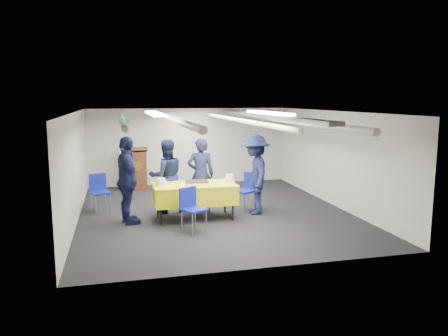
{
  "coord_description": "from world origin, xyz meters",
  "views": [
    {
      "loc": [
        -2.11,
        -9.59,
        2.6
      ],
      "look_at": [
        0.19,
        -0.2,
        1.05
      ],
      "focal_mm": 35.0,
      "sensor_mm": 36.0,
      "label": 1
    }
  ],
  "objects_px": {
    "serving_table": "(194,193)",
    "chair_near": "(191,205)",
    "chair_right": "(247,187)",
    "podium": "(137,168)",
    "chair_left": "(99,189)",
    "sailor_c": "(127,181)",
    "sheet_cake": "(197,183)",
    "sailor_b": "(166,176)",
    "sailor_d": "(255,174)",
    "sailor_a": "(201,175)"
  },
  "relations": [
    {
      "from": "serving_table",
      "to": "chair_left",
      "type": "relative_size",
      "value": 2.04
    },
    {
      "from": "sheet_cake",
      "to": "chair_right",
      "type": "xyz_separation_m",
      "value": [
        1.31,
        0.58,
        -0.28
      ]
    },
    {
      "from": "serving_table",
      "to": "chair_right",
      "type": "relative_size",
      "value": 2.04
    },
    {
      "from": "sailor_b",
      "to": "chair_right",
      "type": "bearing_deg",
      "value": 167.24
    },
    {
      "from": "chair_right",
      "to": "sailor_d",
      "type": "bearing_deg",
      "value": -81.75
    },
    {
      "from": "podium",
      "to": "sailor_a",
      "type": "bearing_deg",
      "value": -65.1
    },
    {
      "from": "sailor_d",
      "to": "sailor_b",
      "type": "bearing_deg",
      "value": -100.48
    },
    {
      "from": "sheet_cake",
      "to": "chair_left",
      "type": "height_order",
      "value": "chair_left"
    },
    {
      "from": "chair_right",
      "to": "sailor_d",
      "type": "distance_m",
      "value": 0.55
    },
    {
      "from": "sailor_b",
      "to": "sailor_d",
      "type": "xyz_separation_m",
      "value": [
        1.92,
        -0.61,
        0.07
      ]
    },
    {
      "from": "sailor_c",
      "to": "podium",
      "type": "bearing_deg",
      "value": -18.72
    },
    {
      "from": "chair_near",
      "to": "sailor_a",
      "type": "distance_m",
      "value": 1.62
    },
    {
      "from": "chair_left",
      "to": "chair_right",
      "type": "bearing_deg",
      "value": -10.88
    },
    {
      "from": "sailor_b",
      "to": "sailor_d",
      "type": "bearing_deg",
      "value": 156.09
    },
    {
      "from": "sailor_b",
      "to": "sailor_c",
      "type": "bearing_deg",
      "value": 34.5
    },
    {
      "from": "serving_table",
      "to": "chair_right",
      "type": "xyz_separation_m",
      "value": [
        1.34,
        0.51,
        -0.03
      ]
    },
    {
      "from": "serving_table",
      "to": "chair_near",
      "type": "height_order",
      "value": "chair_near"
    },
    {
      "from": "sailor_a",
      "to": "sailor_d",
      "type": "xyz_separation_m",
      "value": [
        1.14,
        -0.52,
        0.05
      ]
    },
    {
      "from": "sheet_cake",
      "to": "sailor_b",
      "type": "relative_size",
      "value": 0.29
    },
    {
      "from": "chair_left",
      "to": "sailor_c",
      "type": "distance_m",
      "value": 1.41
    },
    {
      "from": "chair_right",
      "to": "sailor_a",
      "type": "xyz_separation_m",
      "value": [
        -1.08,
        0.12,
        0.32
      ]
    },
    {
      "from": "podium",
      "to": "sailor_b",
      "type": "height_order",
      "value": "sailor_b"
    },
    {
      "from": "serving_table",
      "to": "sailor_a",
      "type": "bearing_deg",
      "value": 67.71
    },
    {
      "from": "chair_right",
      "to": "podium",
      "type": "bearing_deg",
      "value": 128.91
    },
    {
      "from": "podium",
      "to": "sailor_c",
      "type": "xyz_separation_m",
      "value": [
        -0.34,
        -3.55,
        0.3
      ]
    },
    {
      "from": "serving_table",
      "to": "sheet_cake",
      "type": "xyz_separation_m",
      "value": [
        0.04,
        -0.07,
        0.25
      ]
    },
    {
      "from": "podium",
      "to": "chair_left",
      "type": "height_order",
      "value": "podium"
    },
    {
      "from": "chair_near",
      "to": "sailor_a",
      "type": "xyz_separation_m",
      "value": [
        0.48,
        1.51,
        0.32
      ]
    },
    {
      "from": "serving_table",
      "to": "podium",
      "type": "distance_m",
      "value": 3.67
    },
    {
      "from": "sheet_cake",
      "to": "podium",
      "type": "height_order",
      "value": "podium"
    },
    {
      "from": "chair_near",
      "to": "sailor_d",
      "type": "distance_m",
      "value": 1.93
    },
    {
      "from": "sailor_a",
      "to": "sailor_c",
      "type": "xyz_separation_m",
      "value": [
        -1.67,
        -0.68,
        0.06
      ]
    },
    {
      "from": "chair_right",
      "to": "sailor_a",
      "type": "distance_m",
      "value": 1.14
    },
    {
      "from": "sailor_a",
      "to": "sailor_b",
      "type": "bearing_deg",
      "value": 0.05
    },
    {
      "from": "serving_table",
      "to": "sheet_cake",
      "type": "distance_m",
      "value": 0.26
    },
    {
      "from": "podium",
      "to": "chair_right",
      "type": "bearing_deg",
      "value": -51.09
    },
    {
      "from": "sheet_cake",
      "to": "chair_near",
      "type": "xyz_separation_m",
      "value": [
        -0.26,
        -0.8,
        -0.28
      ]
    },
    {
      "from": "chair_right",
      "to": "serving_table",
      "type": "bearing_deg",
      "value": -159.13
    },
    {
      "from": "serving_table",
      "to": "chair_near",
      "type": "distance_m",
      "value": 0.9
    },
    {
      "from": "chair_left",
      "to": "sailor_a",
      "type": "height_order",
      "value": "sailor_a"
    },
    {
      "from": "sailor_c",
      "to": "sailor_d",
      "type": "bearing_deg",
      "value": -100.0
    },
    {
      "from": "podium",
      "to": "sailor_d",
      "type": "xyz_separation_m",
      "value": [
        2.47,
        -3.39,
        0.29
      ]
    },
    {
      "from": "podium",
      "to": "sailor_b",
      "type": "bearing_deg",
      "value": -78.84
    },
    {
      "from": "sailor_c",
      "to": "sailor_a",
      "type": "bearing_deg",
      "value": -81.03
    },
    {
      "from": "sheet_cake",
      "to": "sailor_a",
      "type": "relative_size",
      "value": 0.28
    },
    {
      "from": "serving_table",
      "to": "sailor_c",
      "type": "relative_size",
      "value": 0.97
    },
    {
      "from": "chair_left",
      "to": "sailor_c",
      "type": "bearing_deg",
      "value": -62.72
    },
    {
      "from": "sheet_cake",
      "to": "sailor_c",
      "type": "height_order",
      "value": "sailor_c"
    },
    {
      "from": "chair_near",
      "to": "chair_left",
      "type": "xyz_separation_m",
      "value": [
        -1.81,
        2.03,
        0.0
      ]
    },
    {
      "from": "serving_table",
      "to": "sailor_a",
      "type": "height_order",
      "value": "sailor_a"
    }
  ]
}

